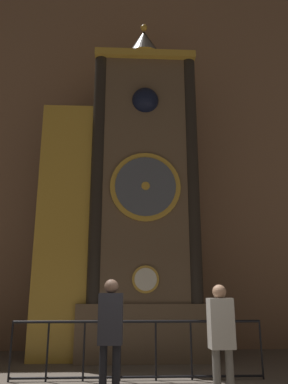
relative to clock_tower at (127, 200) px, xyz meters
The scene contains 5 objects.
cathedral_back_wall 2.70m from the clock_tower, 79.39° to the left, with size 24.00×0.32×12.27m.
clock_tower is the anchor object (origin of this frame).
railing_fence 4.06m from the clock_tower, 84.20° to the right, with size 4.64×0.05×1.03m.
visitor_near 4.93m from the clock_tower, 93.18° to the right, with size 0.36×0.24×1.72m.
visitor_far 5.29m from the clock_tower, 72.46° to the right, with size 0.35×0.24×1.65m.
Camera 1 is at (-0.40, -4.85, 1.54)m, focal length 35.00 mm.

